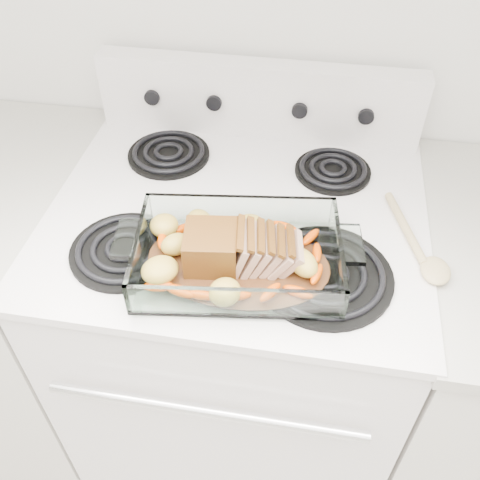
% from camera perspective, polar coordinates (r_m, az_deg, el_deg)
% --- Properties ---
extents(electric_range, '(0.78, 0.70, 1.12)m').
position_cam_1_polar(electric_range, '(1.45, -0.22, -10.26)').
color(electric_range, white).
rests_on(electric_range, ground).
extents(counter_left, '(0.58, 0.68, 0.93)m').
position_cam_1_polar(counter_left, '(1.67, -23.51, -6.63)').
color(counter_left, silver).
rests_on(counter_left, ground).
extents(baking_dish, '(0.36, 0.24, 0.07)m').
position_cam_1_polar(baking_dish, '(0.97, -0.20, -2.03)').
color(baking_dish, white).
rests_on(baking_dish, electric_range).
extents(pork_roast, '(0.21, 0.09, 0.08)m').
position_cam_1_polar(pork_roast, '(0.96, -0.95, -0.92)').
color(pork_roast, '#5C3810').
rests_on(pork_roast, baking_dish).
extents(roast_vegetables, '(0.33, 0.18, 0.04)m').
position_cam_1_polar(roast_vegetables, '(0.99, -0.08, -0.35)').
color(roast_vegetables, '#D33B01').
rests_on(roast_vegetables, baking_dish).
extents(wooden_spoon, '(0.11, 0.24, 0.02)m').
position_cam_1_polar(wooden_spoon, '(1.07, 18.82, -1.11)').
color(wooden_spoon, tan).
rests_on(wooden_spoon, electric_range).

